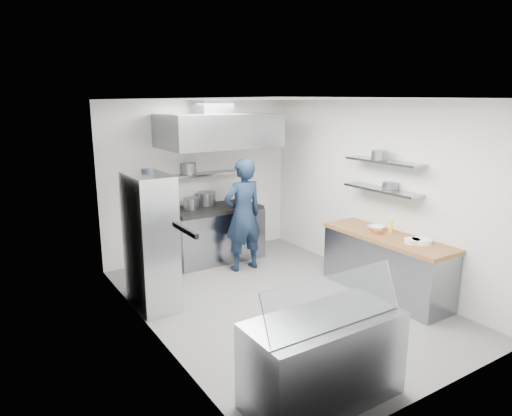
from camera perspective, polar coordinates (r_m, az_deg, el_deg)
floor at (r=6.61m, az=2.85°, el=-11.63°), size 5.00×5.00×0.00m
ceiling at (r=6.00m, az=3.16°, el=13.43°), size 5.00×5.00×0.00m
wall_back at (r=8.28m, az=-7.09°, el=3.55°), size 3.60×2.80×0.02m
wall_front at (r=4.44m, az=22.12°, el=-5.83°), size 3.60×2.80×0.02m
wall_left at (r=5.34m, az=-12.95°, el=-2.04°), size 2.80×5.00×0.02m
wall_right at (r=7.32m, az=14.57°, el=1.96°), size 2.80×5.00×0.02m
gas_range at (r=8.19m, az=-5.06°, el=-3.35°), size 1.60×0.80×0.90m
cooktop at (r=8.06m, az=-5.13°, el=-0.07°), size 1.57×0.78×0.06m
stock_pot_left at (r=7.91m, az=-8.14°, el=0.56°), size 0.26×0.26×0.20m
stock_pot_mid at (r=8.19m, az=-6.21°, el=1.19°), size 0.33×0.33×0.24m
stock_pot_right at (r=8.27m, az=-1.81°, el=1.09°), size 0.26×0.26×0.16m
over_range_shelf at (r=8.16m, az=-5.99°, el=4.29°), size 1.60×0.30×0.04m
shelf_pot_a at (r=8.11m, az=-8.48°, el=4.95°), size 0.28×0.28×0.18m
extractor_hood at (r=7.71m, az=-4.73°, el=9.63°), size 1.90×1.15×0.55m
hood_duct at (r=7.89m, az=-5.56°, el=12.46°), size 0.55×0.55×0.24m
red_firebox at (r=7.77m, az=-15.25°, el=2.70°), size 0.22×0.10×0.26m
chef at (r=7.54m, az=-1.61°, el=-0.89°), size 0.69×0.45×1.88m
wire_rack at (r=6.34m, az=-13.07°, el=-4.11°), size 0.50×0.90×1.85m
rack_bin_a at (r=6.52m, az=-13.47°, el=-4.81°), size 0.16×0.19×0.18m
rack_bin_b at (r=6.63m, az=-14.47°, el=-0.06°), size 0.14×0.19×0.16m
rack_jar at (r=6.33m, az=-13.63°, el=3.99°), size 0.11×0.11×0.18m
knife_strip at (r=4.50m, az=-8.87°, el=-2.72°), size 0.04×0.55×0.05m
prep_counter_base at (r=6.97m, az=15.89°, el=-7.08°), size 0.62×2.00×0.84m
prep_counter_top at (r=6.83m, az=16.13°, el=-3.53°), size 0.65×2.04×0.06m
plate_stack_a at (r=6.57m, az=20.01°, el=-3.92°), size 0.27×0.27×0.06m
plate_stack_b at (r=6.53m, az=18.95°, el=-3.94°), size 0.21×0.21×0.06m
copper_pan at (r=6.85m, az=14.92°, el=-2.88°), size 0.15×0.15×0.06m
squeeze_bottle at (r=6.92m, az=16.51°, el=-2.29°), size 0.06×0.06×0.18m
mixing_bowl at (r=7.04m, az=14.78°, el=-2.42°), size 0.29×0.29×0.06m
wall_shelf_lower at (r=6.99m, az=15.50°, el=2.22°), size 0.30×1.30×0.04m
wall_shelf_upper at (r=6.93m, az=15.71°, el=5.63°), size 0.30×1.30×0.04m
shelf_pot_c at (r=6.96m, az=16.43°, el=2.70°), size 0.23×0.23×0.10m
shelf_pot_d at (r=6.92m, az=15.18°, el=6.40°), size 0.23×0.23×0.14m
display_case at (r=4.52m, az=8.36°, el=-18.25°), size 1.50×0.70×0.85m
display_glass at (r=4.14m, az=9.76°, el=-11.29°), size 1.47×0.19×0.42m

